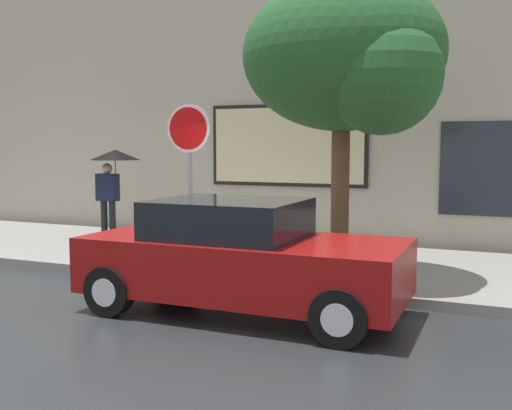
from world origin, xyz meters
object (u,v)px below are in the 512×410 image
object	(u,v)px
street_tree	(350,59)
stop_sign	(189,154)
parked_car	(241,257)
pedestrian_with_umbrella	(113,167)

from	to	relation	value
street_tree	stop_sign	bearing A→B (deg)	-162.89
parked_car	stop_sign	size ratio (longest dim) A/B	1.54
parked_car	street_tree	bearing A→B (deg)	68.63
street_tree	stop_sign	world-z (taller)	street_tree
stop_sign	parked_car	bearing A→B (deg)	-42.48
parked_car	stop_sign	xyz separation A→B (m)	(-1.54, 1.41, 1.30)
street_tree	stop_sign	size ratio (longest dim) A/B	1.73
parked_car	pedestrian_with_umbrella	distance (m)	5.88
street_tree	pedestrian_with_umbrella	bearing A→B (deg)	165.51
parked_car	stop_sign	bearing A→B (deg)	137.52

